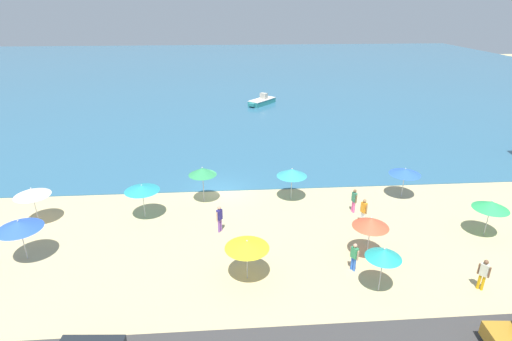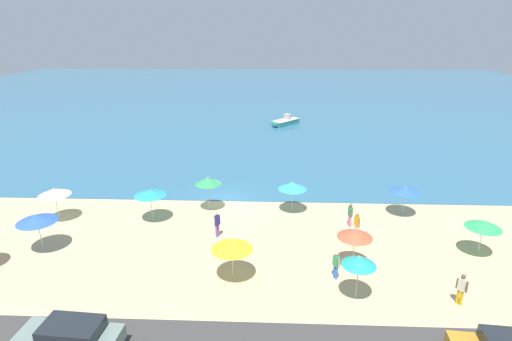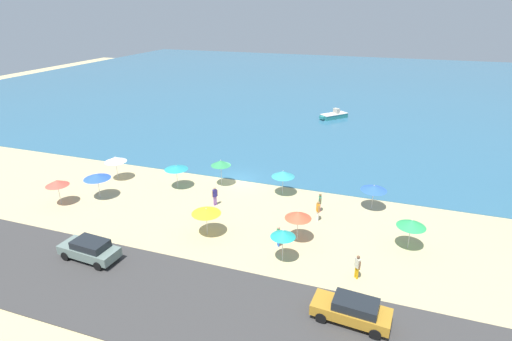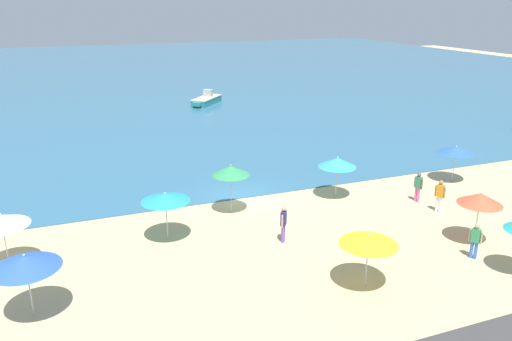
{
  "view_description": "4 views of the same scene",
  "coord_description": "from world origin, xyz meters",
  "px_view_note": "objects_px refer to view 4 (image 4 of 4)",
  "views": [
    {
      "loc": [
        0.74,
        -27.42,
        13.32
      ],
      "look_at": [
        2.78,
        0.33,
        1.49
      ],
      "focal_mm": 28.0,
      "sensor_mm": 36.0,
      "label": 1
    },
    {
      "loc": [
        3.58,
        -29.27,
        13.09
      ],
      "look_at": [
        2.34,
        1.59,
        2.1
      ],
      "focal_mm": 28.0,
      "sensor_mm": 36.0,
      "label": 2
    },
    {
      "loc": [
        13.87,
        -34.67,
        16.67
      ],
      "look_at": [
        1.94,
        0.03,
        1.33
      ],
      "focal_mm": 28.0,
      "sensor_mm": 36.0,
      "label": 3
    },
    {
      "loc": [
        -8.69,
        -25.02,
        10.75
      ],
      "look_at": [
        0.36,
        -1.44,
        2.13
      ],
      "focal_mm": 35.0,
      "sensor_mm": 36.0,
      "label": 4
    }
  ],
  "objects_px": {
    "beach_umbrella_0": "(456,150)",
    "beach_umbrella_5": "(231,171)",
    "beach_umbrella_2": "(369,240)",
    "bather_3": "(418,185)",
    "skiff_nearshore": "(206,100)",
    "beach_umbrella_1": "(337,162)",
    "bather_2": "(283,222)",
    "beach_umbrella_7": "(25,262)",
    "bather_0": "(475,239)",
    "beach_umbrella_3": "(165,197)",
    "beach_umbrella_4": "(480,199)",
    "beach_umbrella_9": "(1,220)",
    "bather_1": "(440,194)"
  },
  "relations": [
    {
      "from": "beach_umbrella_7",
      "to": "skiff_nearshore",
      "type": "relative_size",
      "value": 0.56
    },
    {
      "from": "skiff_nearshore",
      "to": "bather_0",
      "type": "bearing_deg",
      "value": -87.47
    },
    {
      "from": "beach_umbrella_1",
      "to": "bather_2",
      "type": "xyz_separation_m",
      "value": [
        -5.12,
        -4.08,
        -1.11
      ]
    },
    {
      "from": "beach_umbrella_4",
      "to": "beach_umbrella_7",
      "type": "bearing_deg",
      "value": 176.5
    },
    {
      "from": "beach_umbrella_5",
      "to": "beach_umbrella_7",
      "type": "relative_size",
      "value": 1.08
    },
    {
      "from": "beach_umbrella_0",
      "to": "beach_umbrella_5",
      "type": "height_order",
      "value": "beach_umbrella_5"
    },
    {
      "from": "beach_umbrella_7",
      "to": "skiff_nearshore",
      "type": "height_order",
      "value": "beach_umbrella_7"
    },
    {
      "from": "bather_0",
      "to": "beach_umbrella_5",
      "type": "bearing_deg",
      "value": 134.21
    },
    {
      "from": "beach_umbrella_0",
      "to": "beach_umbrella_1",
      "type": "xyz_separation_m",
      "value": [
        -8.19,
        0.24,
        0.08
      ]
    },
    {
      "from": "beach_umbrella_5",
      "to": "beach_umbrella_2",
      "type": "bearing_deg",
      "value": -73.33
    },
    {
      "from": "bather_3",
      "to": "skiff_nearshore",
      "type": "height_order",
      "value": "bather_3"
    },
    {
      "from": "beach_umbrella_2",
      "to": "skiff_nearshore",
      "type": "relative_size",
      "value": 0.52
    },
    {
      "from": "skiff_nearshore",
      "to": "beach_umbrella_9",
      "type": "bearing_deg",
      "value": -119.22
    },
    {
      "from": "beach_umbrella_0",
      "to": "skiff_nearshore",
      "type": "height_order",
      "value": "beach_umbrella_0"
    },
    {
      "from": "beach_umbrella_1",
      "to": "beach_umbrella_2",
      "type": "xyz_separation_m",
      "value": [
        -3.66,
        -8.79,
        -0.05
      ]
    },
    {
      "from": "skiff_nearshore",
      "to": "beach_umbrella_2",
      "type": "bearing_deg",
      "value": -96.11
    },
    {
      "from": "beach_umbrella_2",
      "to": "beach_umbrella_9",
      "type": "xyz_separation_m",
      "value": [
        -13.3,
        6.71,
        0.13
      ]
    },
    {
      "from": "beach_umbrella_3",
      "to": "beach_umbrella_4",
      "type": "relative_size",
      "value": 0.94
    },
    {
      "from": "beach_umbrella_5",
      "to": "skiff_nearshore",
      "type": "bearing_deg",
      "value": 76.96
    },
    {
      "from": "bather_3",
      "to": "beach_umbrella_1",
      "type": "bearing_deg",
      "value": 150.39
    },
    {
      "from": "beach_umbrella_1",
      "to": "beach_umbrella_4",
      "type": "relative_size",
      "value": 0.96
    },
    {
      "from": "beach_umbrella_1",
      "to": "bather_0",
      "type": "relative_size",
      "value": 1.48
    },
    {
      "from": "bather_0",
      "to": "bather_1",
      "type": "bearing_deg",
      "value": 66.47
    },
    {
      "from": "beach_umbrella_0",
      "to": "bather_2",
      "type": "distance_m",
      "value": 13.89
    },
    {
      "from": "beach_umbrella_2",
      "to": "bather_1",
      "type": "distance_m",
      "value": 9.23
    },
    {
      "from": "beach_umbrella_3",
      "to": "bather_0",
      "type": "distance_m",
      "value": 13.9
    },
    {
      "from": "beach_umbrella_7",
      "to": "bather_1",
      "type": "relative_size",
      "value": 1.39
    },
    {
      "from": "beach_umbrella_2",
      "to": "beach_umbrella_3",
      "type": "bearing_deg",
      "value": 133.22
    },
    {
      "from": "beach_umbrella_5",
      "to": "bather_2",
      "type": "distance_m",
      "value": 4.52
    },
    {
      "from": "beach_umbrella_5",
      "to": "beach_umbrella_9",
      "type": "xyz_separation_m",
      "value": [
        -10.65,
        -2.14,
        -0.17
      ]
    },
    {
      "from": "beach_umbrella_3",
      "to": "bather_3",
      "type": "xyz_separation_m",
      "value": [
        14.07,
        -0.34,
        -1.18
      ]
    },
    {
      "from": "bather_0",
      "to": "bather_2",
      "type": "bearing_deg",
      "value": 148.2
    },
    {
      "from": "beach_umbrella_0",
      "to": "beach_umbrella_1",
      "type": "relative_size",
      "value": 0.94
    },
    {
      "from": "beach_umbrella_0",
      "to": "beach_umbrella_5",
      "type": "bearing_deg",
      "value": 178.82
    },
    {
      "from": "beach_umbrella_5",
      "to": "bather_3",
      "type": "distance_m",
      "value": 10.59
    },
    {
      "from": "bather_2",
      "to": "beach_umbrella_9",
      "type": "bearing_deg",
      "value": 170.42
    },
    {
      "from": "beach_umbrella_5",
      "to": "bather_3",
      "type": "xyz_separation_m",
      "value": [
        10.24,
        -2.29,
        -1.41
      ]
    },
    {
      "from": "beach_umbrella_2",
      "to": "beach_umbrella_9",
      "type": "distance_m",
      "value": 14.89
    },
    {
      "from": "beach_umbrella_1",
      "to": "beach_umbrella_5",
      "type": "bearing_deg",
      "value": 179.47
    },
    {
      "from": "beach_umbrella_7",
      "to": "bather_0",
      "type": "xyz_separation_m",
      "value": [
        17.89,
        -2.32,
        -1.26
      ]
    },
    {
      "from": "beach_umbrella_1",
      "to": "skiff_nearshore",
      "type": "distance_m",
      "value": 28.95
    },
    {
      "from": "beach_umbrella_0",
      "to": "bather_1",
      "type": "bearing_deg",
      "value": -138.86
    },
    {
      "from": "beach_umbrella_3",
      "to": "bather_3",
      "type": "bearing_deg",
      "value": -1.37
    },
    {
      "from": "beach_umbrella_7",
      "to": "beach_umbrella_9",
      "type": "distance_m",
      "value": 4.26
    },
    {
      "from": "beach_umbrella_2",
      "to": "beach_umbrella_1",
      "type": "bearing_deg",
      "value": 67.4
    },
    {
      "from": "beach_umbrella_0",
      "to": "beach_umbrella_2",
      "type": "distance_m",
      "value": 14.61
    },
    {
      "from": "beach_umbrella_2",
      "to": "bather_3",
      "type": "xyz_separation_m",
      "value": [
        7.59,
        6.56,
        -1.1
      ]
    },
    {
      "from": "beach_umbrella_3",
      "to": "beach_umbrella_4",
      "type": "bearing_deg",
      "value": -22.29
    },
    {
      "from": "beach_umbrella_0",
      "to": "beach_umbrella_3",
      "type": "distance_m",
      "value": 18.4
    },
    {
      "from": "beach_umbrella_1",
      "to": "beach_umbrella_5",
      "type": "distance_m",
      "value": 6.31
    }
  ]
}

